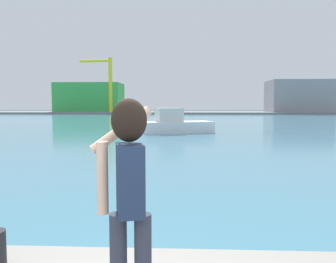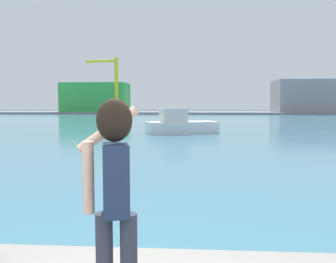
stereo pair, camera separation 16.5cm
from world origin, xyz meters
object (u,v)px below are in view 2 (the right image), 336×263
at_px(boat_moored, 180,124).
at_px(person_photographer, 114,183).
at_px(warehouse_left, 96,97).
at_px(port_crane, 113,79).
at_px(warehouse_right, 305,96).

bearing_deg(boat_moored, person_photographer, -107.84).
bearing_deg(warehouse_left, boat_moored, -68.81).
bearing_deg(warehouse_left, person_photographer, -74.19).
bearing_deg(port_crane, warehouse_left, 141.79).
relative_size(person_photographer, boat_moored, 0.28).
height_order(boat_moored, warehouse_right, warehouse_right).
bearing_deg(person_photographer, warehouse_right, -33.75).
bearing_deg(warehouse_right, person_photographer, -109.00).
bearing_deg(warehouse_left, port_crane, -38.21).
bearing_deg(port_crane, warehouse_right, 3.44).
bearing_deg(person_photographer, port_crane, -1.84).
height_order(person_photographer, warehouse_right, warehouse_right).
xyz_separation_m(warehouse_left, warehouse_right, (56.85, -1.67, 0.23)).
bearing_deg(warehouse_left, warehouse_right, -1.69).
xyz_separation_m(warehouse_left, port_crane, (6.00, -4.73, 4.64)).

